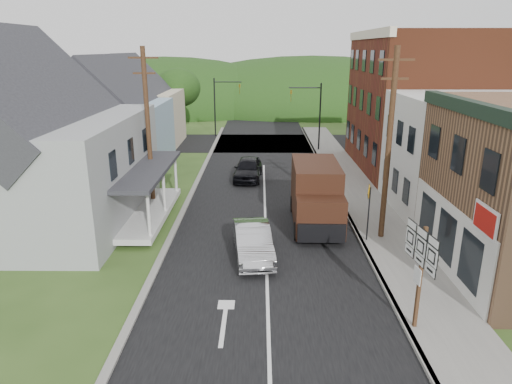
{
  "coord_description": "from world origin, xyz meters",
  "views": [
    {
      "loc": [
        -0.29,
        -17.07,
        8.87
      ],
      "look_at": [
        -0.48,
        4.05,
        2.2
      ],
      "focal_mm": 32.0,
      "sensor_mm": 36.0,
      "label": 1
    }
  ],
  "objects_px": {
    "route_sign_cluster": "(420,263)",
    "delivery_van": "(316,195)",
    "dark_sedan": "(248,169)",
    "silver_sedan": "(253,242)",
    "warning_sign": "(369,204)"
  },
  "relations": [
    {
      "from": "warning_sign",
      "to": "silver_sedan",
      "type": "bearing_deg",
      "value": -142.81
    },
    {
      "from": "delivery_van",
      "to": "warning_sign",
      "type": "height_order",
      "value": "delivery_van"
    },
    {
      "from": "route_sign_cluster",
      "to": "warning_sign",
      "type": "relative_size",
      "value": 1.26
    },
    {
      "from": "silver_sedan",
      "to": "delivery_van",
      "type": "xyz_separation_m",
      "value": [
        3.2,
        3.87,
        0.9
      ]
    },
    {
      "from": "delivery_van",
      "to": "route_sign_cluster",
      "type": "relative_size",
      "value": 1.66
    },
    {
      "from": "delivery_van",
      "to": "warning_sign",
      "type": "bearing_deg",
      "value": -45.19
    },
    {
      "from": "dark_sedan",
      "to": "route_sign_cluster",
      "type": "height_order",
      "value": "route_sign_cluster"
    },
    {
      "from": "silver_sedan",
      "to": "route_sign_cluster",
      "type": "relative_size",
      "value": 1.26
    },
    {
      "from": "route_sign_cluster",
      "to": "silver_sedan",
      "type": "bearing_deg",
      "value": 126.55
    },
    {
      "from": "dark_sedan",
      "to": "warning_sign",
      "type": "height_order",
      "value": "warning_sign"
    },
    {
      "from": "silver_sedan",
      "to": "dark_sedan",
      "type": "height_order",
      "value": "dark_sedan"
    },
    {
      "from": "dark_sedan",
      "to": "delivery_van",
      "type": "bearing_deg",
      "value": -63.09
    },
    {
      "from": "delivery_van",
      "to": "route_sign_cluster",
      "type": "xyz_separation_m",
      "value": [
        2.15,
        -9.36,
        0.79
      ]
    },
    {
      "from": "route_sign_cluster",
      "to": "delivery_van",
      "type": "bearing_deg",
      "value": 95.18
    },
    {
      "from": "dark_sedan",
      "to": "route_sign_cluster",
      "type": "relative_size",
      "value": 1.29
    }
  ]
}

